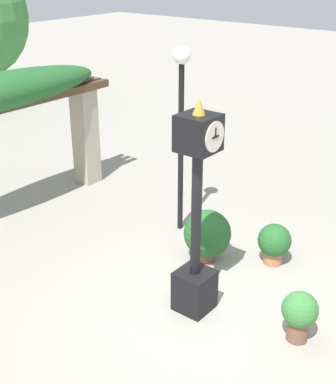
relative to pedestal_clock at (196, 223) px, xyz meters
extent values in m
plane|color=gray|center=(0.15, -0.10, -1.43)|extent=(60.00, 60.00, 0.00)
cube|color=black|center=(0.00, 0.00, -1.12)|extent=(0.50, 0.50, 0.63)
cylinder|color=black|center=(0.00, 0.00, 0.11)|extent=(0.15, 0.15, 1.83)
cylinder|color=gold|center=(0.00, 0.00, 1.04)|extent=(0.24, 0.24, 0.04)
cube|color=black|center=(0.00, 0.00, 1.31)|extent=(0.49, 0.49, 0.49)
cylinder|color=beige|center=(0.00, -0.25, 1.31)|extent=(0.40, 0.02, 0.40)
cylinder|color=beige|center=(0.00, 0.25, 1.31)|extent=(0.40, 0.02, 0.40)
cube|color=black|center=(0.00, -0.27, 1.31)|extent=(0.14, 0.01, 0.02)
cube|color=black|center=(0.00, -0.27, 1.37)|extent=(0.02, 0.01, 0.13)
cone|color=gold|center=(0.00, 0.00, 1.66)|extent=(0.17, 0.17, 0.22)
cube|color=#A89E89|center=(2.37, 4.75, -0.35)|extent=(0.44, 0.44, 2.17)
cube|color=#4C3823|center=(0.15, 4.53, 0.81)|extent=(5.49, 0.14, 0.16)
cylinder|color=#B26B4C|center=(1.86, -0.31, -1.32)|extent=(0.32, 0.32, 0.23)
sphere|color=#235B28|center=(1.86, -0.31, -0.99)|extent=(0.56, 0.56, 0.56)
cylinder|color=brown|center=(0.31, -1.52, -1.28)|extent=(0.29, 0.29, 0.31)
sphere|color=#387A38|center=(0.31, -1.52, -0.94)|extent=(0.50, 0.50, 0.50)
cylinder|color=brown|center=(1.24, 0.64, -1.33)|extent=(0.31, 0.31, 0.21)
sphere|color=#235B28|center=(1.24, 0.64, -0.92)|extent=(0.81, 0.81, 0.81)
cylinder|color=black|center=(1.88, 1.70, 0.13)|extent=(0.10, 0.10, 3.13)
sphere|color=white|center=(1.88, 1.70, 1.85)|extent=(0.32, 0.32, 0.32)
camera|label=1|loc=(-5.39, -3.80, 3.45)|focal=50.00mm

